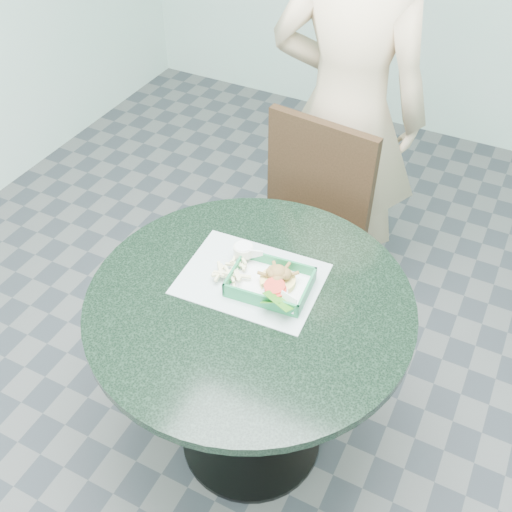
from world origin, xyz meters
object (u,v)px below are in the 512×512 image
at_px(cafe_table, 250,340).
at_px(food_basket, 270,289).
at_px(sauce_ramekin, 247,253).
at_px(dining_chair, 305,224).
at_px(crab_sandwich, 278,281).
at_px(diner_person, 350,82).

height_order(cafe_table, food_basket, food_basket).
xyz_separation_m(food_basket, sauce_ramekin, (-0.12, 0.08, 0.03)).
distance_m(cafe_table, dining_chair, 0.66).
bearing_deg(cafe_table, food_basket, 61.27).
relative_size(food_basket, crab_sandwich, 2.19).
bearing_deg(dining_chair, crab_sandwich, -69.28).
xyz_separation_m(dining_chair, sauce_ramekin, (0.01, -0.51, 0.27)).
height_order(diner_person, food_basket, diner_person).
relative_size(diner_person, food_basket, 8.57).
xyz_separation_m(diner_person, crab_sandwich, (0.13, -0.89, -0.20)).
relative_size(dining_chair, diner_person, 0.46).
xyz_separation_m(diner_person, sauce_ramekin, (-0.01, -0.83, -0.20)).
bearing_deg(dining_chair, sauce_ramekin, -82.34).
relative_size(cafe_table, food_basket, 4.15).
relative_size(cafe_table, dining_chair, 1.04).
bearing_deg(food_basket, diner_person, 96.95).
bearing_deg(diner_person, sauce_ramekin, 85.62).
relative_size(crab_sandwich, sauce_ramekin, 1.76).
xyz_separation_m(food_basket, crab_sandwich, (0.02, 0.01, 0.03)).
height_order(dining_chair, diner_person, diner_person).
relative_size(dining_chair, sauce_ramekin, 15.33).
xyz_separation_m(cafe_table, dining_chair, (-0.09, 0.65, -0.05)).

